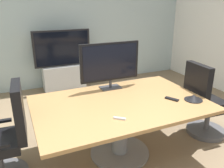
{
  "coord_description": "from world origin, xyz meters",
  "views": [
    {
      "loc": [
        -1.01,
        -1.99,
        1.88
      ],
      "look_at": [
        0.1,
        0.54,
        0.88
      ],
      "focal_mm": 36.95,
      "sensor_mm": 36.0,
      "label": 1
    }
  ],
  "objects_px": {
    "office_chair_left": "(6,142)",
    "tv_monitor": "(110,63)",
    "wall_display_unit": "(64,70)",
    "office_chair_right": "(204,106)",
    "remote_control": "(172,99)",
    "conference_phone": "(194,98)",
    "conference_table": "(120,114)"
  },
  "relations": [
    {
      "from": "office_chair_left",
      "to": "tv_monitor",
      "type": "bearing_deg",
      "value": 108.71
    },
    {
      "from": "tv_monitor",
      "to": "wall_display_unit",
      "type": "distance_m",
      "value": 2.19
    },
    {
      "from": "office_chair_right",
      "to": "remote_control",
      "type": "bearing_deg",
      "value": 103.67
    },
    {
      "from": "office_chair_right",
      "to": "conference_phone",
      "type": "xyz_separation_m",
      "value": [
        -0.45,
        -0.23,
        0.3
      ]
    },
    {
      "from": "office_chair_left",
      "to": "office_chair_right",
      "type": "height_order",
      "value": "same"
    },
    {
      "from": "office_chair_left",
      "to": "remote_control",
      "type": "distance_m",
      "value": 1.96
    },
    {
      "from": "tv_monitor",
      "to": "remote_control",
      "type": "height_order",
      "value": "tv_monitor"
    },
    {
      "from": "conference_table",
      "to": "wall_display_unit",
      "type": "distance_m",
      "value": 2.59
    },
    {
      "from": "conference_table",
      "to": "remote_control",
      "type": "relative_size",
      "value": 12.04
    },
    {
      "from": "office_chair_left",
      "to": "tv_monitor",
      "type": "relative_size",
      "value": 1.3
    },
    {
      "from": "wall_display_unit",
      "to": "conference_phone",
      "type": "distance_m",
      "value": 3.06
    },
    {
      "from": "conference_table",
      "to": "remote_control",
      "type": "distance_m",
      "value": 0.67
    },
    {
      "from": "conference_phone",
      "to": "remote_control",
      "type": "relative_size",
      "value": 1.29
    },
    {
      "from": "office_chair_left",
      "to": "tv_monitor",
      "type": "height_order",
      "value": "tv_monitor"
    },
    {
      "from": "conference_table",
      "to": "remote_control",
      "type": "xyz_separation_m",
      "value": [
        0.61,
        -0.19,
        0.17
      ]
    },
    {
      "from": "office_chair_left",
      "to": "wall_display_unit",
      "type": "xyz_separation_m",
      "value": [
        1.18,
        2.47,
        -0.01
      ]
    },
    {
      "from": "office_chair_right",
      "to": "wall_display_unit",
      "type": "relative_size",
      "value": 0.83
    },
    {
      "from": "tv_monitor",
      "to": "office_chair_right",
      "type": "bearing_deg",
      "value": -24.81
    },
    {
      "from": "wall_display_unit",
      "to": "remote_control",
      "type": "relative_size",
      "value": 7.71
    },
    {
      "from": "wall_display_unit",
      "to": "office_chair_right",
      "type": "bearing_deg",
      "value": -61.69
    },
    {
      "from": "conference_phone",
      "to": "remote_control",
      "type": "xyz_separation_m",
      "value": [
        -0.24,
        0.12,
        -0.02
      ]
    },
    {
      "from": "office_chair_left",
      "to": "conference_phone",
      "type": "height_order",
      "value": "office_chair_left"
    },
    {
      "from": "conference_phone",
      "to": "remote_control",
      "type": "distance_m",
      "value": 0.26
    },
    {
      "from": "conference_table",
      "to": "wall_display_unit",
      "type": "xyz_separation_m",
      "value": [
        -0.13,
        2.58,
        -0.12
      ]
    },
    {
      "from": "office_chair_left",
      "to": "wall_display_unit",
      "type": "distance_m",
      "value": 2.74
    },
    {
      "from": "office_chair_right",
      "to": "wall_display_unit",
      "type": "distance_m",
      "value": 3.01
    },
    {
      "from": "wall_display_unit",
      "to": "conference_phone",
      "type": "relative_size",
      "value": 5.95
    },
    {
      "from": "tv_monitor",
      "to": "remote_control",
      "type": "relative_size",
      "value": 4.94
    },
    {
      "from": "tv_monitor",
      "to": "wall_display_unit",
      "type": "relative_size",
      "value": 0.64
    },
    {
      "from": "office_chair_right",
      "to": "conference_phone",
      "type": "bearing_deg",
      "value": 121.34
    },
    {
      "from": "conference_phone",
      "to": "tv_monitor",
      "type": "bearing_deg",
      "value": 133.94
    },
    {
      "from": "tv_monitor",
      "to": "wall_display_unit",
      "type": "xyz_separation_m",
      "value": [
        -0.21,
        2.09,
        -0.64
      ]
    }
  ]
}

